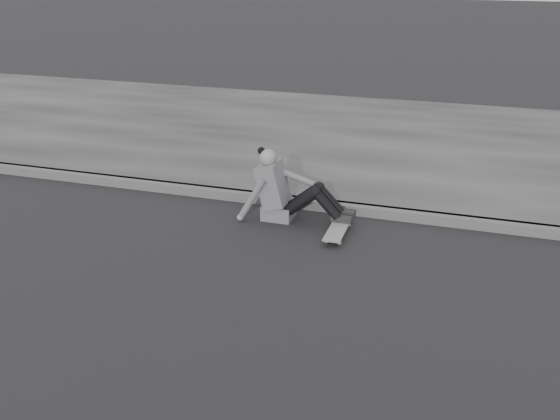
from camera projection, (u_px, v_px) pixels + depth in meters
The scene contains 5 objects.
ground at pixel (224, 310), 5.68m from camera, with size 80.00×80.00×0.00m, color black.
curb at pixel (300, 203), 7.92m from camera, with size 24.00×0.16×0.12m, color #4E4E4E.
sidewalk at pixel (348, 139), 10.58m from camera, with size 24.00×6.00×0.12m, color #373737.
skateboard at pixel (338, 229), 7.16m from camera, with size 0.20×0.78×0.09m.
seated_woman at pixel (284, 191), 7.47m from camera, with size 1.38×0.46×0.88m.
Camera 1 is at (1.95, -4.50, 3.04)m, focal length 40.00 mm.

